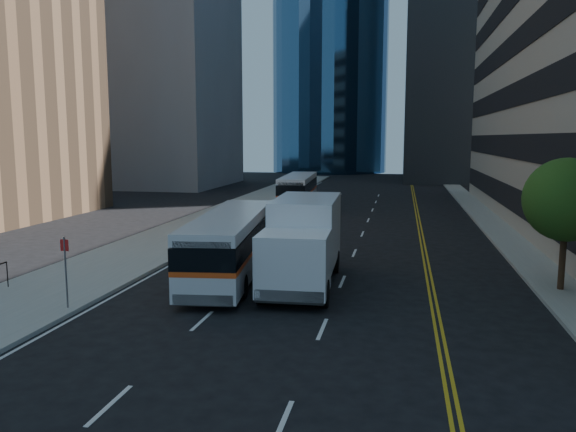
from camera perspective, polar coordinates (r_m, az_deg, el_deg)
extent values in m
plane|color=black|center=(16.31, 0.71, -13.58)|extent=(160.00, 160.00, 0.00)
cube|color=gray|center=(42.49, -6.91, -0.09)|extent=(5.00, 90.00, 0.15)
cube|color=gray|center=(40.81, 20.06, -0.85)|extent=(2.00, 90.00, 0.15)
cube|color=gray|center=(74.56, -13.67, 16.63)|extent=(18.00, 18.00, 35.00)
cylinder|color=#332114|center=(24.19, 26.09, -4.16)|extent=(0.24, 0.24, 2.20)
sphere|color=#1C4112|center=(23.84, 26.44, 1.50)|extent=(3.20, 3.20, 3.20)
cube|color=silver|center=(24.49, -5.78, -4.31)|extent=(3.53, 10.84, 0.98)
cube|color=#EC4B16|center=(24.37, -5.80, -2.99)|extent=(3.55, 10.86, 0.20)
cube|color=black|center=(24.28, -5.82, -1.86)|extent=(3.55, 10.86, 0.80)
cube|color=silver|center=(24.18, -5.84, -0.31)|extent=(3.53, 10.84, 0.44)
cylinder|color=black|center=(21.76, -10.02, -6.92)|extent=(0.37, 0.91, 0.89)
cylinder|color=black|center=(21.34, -4.61, -7.12)|extent=(0.37, 0.91, 0.89)
cylinder|color=black|center=(27.48, -6.81, -3.73)|extent=(0.37, 0.91, 0.89)
cylinder|color=black|center=(27.14, -2.52, -3.83)|extent=(0.37, 0.91, 0.89)
cube|color=white|center=(49.13, 1.05, 1.90)|extent=(2.99, 10.75, 0.97)
cube|color=red|center=(49.07, 1.05, 2.57)|extent=(3.01, 10.77, 0.19)
cube|color=black|center=(49.02, 1.06, 3.13)|extent=(3.01, 10.77, 0.80)
cube|color=white|center=(48.97, 1.06, 3.91)|extent=(2.99, 10.75, 0.44)
cylinder|color=black|center=(46.16, -0.68, 1.07)|extent=(0.32, 0.90, 0.89)
cylinder|color=black|center=(45.91, 1.86, 1.02)|extent=(0.32, 0.90, 0.89)
cylinder|color=black|center=(52.08, 0.29, 1.86)|extent=(0.32, 0.90, 0.89)
cylinder|color=black|center=(51.86, 2.55, 1.82)|extent=(0.32, 0.90, 0.89)
cube|color=white|center=(20.22, 0.58, -4.81)|extent=(2.61, 2.41, 2.20)
cube|color=black|center=(19.17, 0.14, -4.24)|extent=(2.31, 0.16, 1.15)
cube|color=white|center=(23.66, 1.90, -1.39)|extent=(2.72, 5.12, 2.72)
cube|color=black|center=(22.86, 1.52, -5.74)|extent=(2.20, 6.98, 0.26)
cylinder|color=black|center=(20.46, -2.68, -7.60)|extent=(0.33, 1.02, 1.00)
cylinder|color=black|center=(20.14, 3.72, -7.86)|extent=(0.33, 1.02, 1.00)
cylinder|color=black|center=(25.46, -0.27, -4.48)|extent=(0.33, 1.02, 1.00)
cylinder|color=black|center=(25.19, 4.85, -4.64)|extent=(0.33, 1.02, 1.00)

